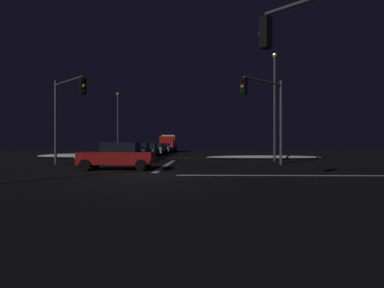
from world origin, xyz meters
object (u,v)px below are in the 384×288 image
streetlamp_right_near (275,99)px  traffic_signal_nw (66,104)px  sedan_green (149,150)px  sedan_red_crossing (118,156)px  streetlamp_left_far (118,119)px  sedan_black (160,148)px  traffic_signal_ne (266,104)px  box_truck (169,143)px  sedan_orange (126,153)px  traffic_signal_se (353,42)px  sedan_gray (165,148)px  sedan_silver (156,149)px  sedan_blue (139,151)px

streetlamp_right_near → traffic_signal_nw: bearing=-157.2°
sedan_green → sedan_red_crossing: 17.79m
streetlamp_right_near → streetlamp_left_far: 23.78m
streetlamp_right_near → streetlamp_left_far: streetlamp_right_near is taller
sedan_green → sedan_black: size_ratio=1.00×
traffic_signal_ne → streetlamp_right_near: size_ratio=0.64×
sedan_green → sedan_black: bearing=91.2°
box_truck → streetlamp_left_far: 18.05m
traffic_signal_nw → streetlamp_left_far: streetlamp_left_far is taller
sedan_orange → traffic_signal_se: 19.39m
sedan_green → traffic_signal_se: size_ratio=0.70×
traffic_signal_ne → streetlamp_right_near: bearing=72.8°
streetlamp_left_far → box_truck: bearing=72.6°
sedan_gray → sedan_black: bearing=-90.8°
sedan_silver → traffic_signal_nw: traffic_signal_nw is taller
traffic_signal_ne → sedan_silver: bearing=115.8°
streetlamp_left_far → traffic_signal_ne: bearing=-55.4°
traffic_signal_ne → box_truck: bearing=104.6°
streetlamp_right_near → box_truck: bearing=110.4°
sedan_green → sedan_silver: 6.61m
box_truck → traffic_signal_ne: size_ratio=1.39×
sedan_green → sedan_black: 11.89m
sedan_black → streetlamp_left_far: size_ratio=0.51×
box_truck → traffic_signal_se: traffic_signal_se is taller
traffic_signal_nw → traffic_signal_se: traffic_signal_se is taller
streetlamp_right_near → sedan_orange: bearing=-163.6°
sedan_blue → sedan_black: (-0.22, 17.67, 0.00)m
sedan_orange → sedan_red_crossing: bearing=-81.3°
sedan_blue → sedan_black: size_ratio=1.00×
box_truck → traffic_signal_nw: traffic_signal_nw is taller
box_truck → sedan_red_crossing: box_truck is taller
sedan_orange → sedan_blue: same height
sedan_green → traffic_signal_se: (9.88, -27.61, 3.51)m
sedan_gray → traffic_signal_nw: (-3.28, -32.72, 3.39)m
traffic_signal_nw → sedan_red_crossing: bearing=-38.5°
sedan_orange → sedan_silver: 17.94m
sedan_green → sedan_red_crossing: bearing=-87.0°
traffic_signal_nw → traffic_signal_ne: 13.54m
sedan_gray → streetlamp_left_far: streetlamp_left_far is taller
sedan_silver → streetlamp_left_far: streetlamp_left_far is taller
sedan_blue → traffic_signal_se: (9.91, -21.83, 3.51)m
streetlamp_right_near → sedan_silver: bearing=130.2°
sedan_red_crossing → traffic_signal_se: size_ratio=0.70×
sedan_black → sedan_gray: 6.55m
traffic_signal_se → traffic_signal_ne: (0.20, 13.34, -0.17)m
sedan_black → traffic_signal_se: bearing=-75.6°
box_truck → streetlamp_left_far: streetlamp_left_far is taller
sedan_silver → streetlamp_left_far: 7.01m
sedan_orange → traffic_signal_ne: (10.14, -2.94, 3.34)m
box_truck → traffic_signal_ne: 40.86m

